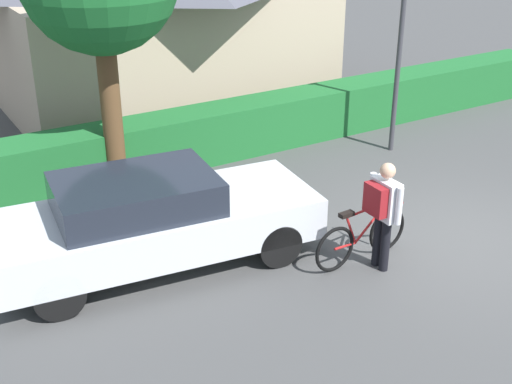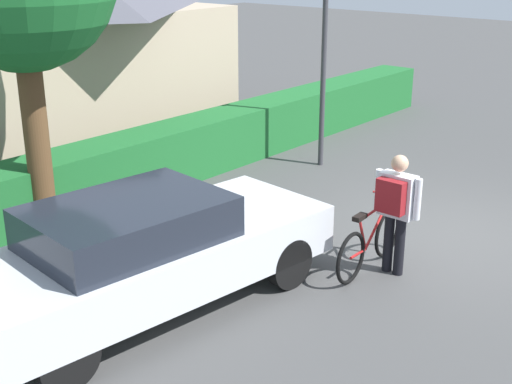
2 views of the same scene
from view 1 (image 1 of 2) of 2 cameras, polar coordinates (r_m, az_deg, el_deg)
ground_plane at (r=10.82m, az=17.28°, el=-3.82°), size 60.00×60.00×0.00m
hedge_row at (r=14.06m, az=2.52°, el=6.23°), size 14.52×0.90×1.00m
house_distant at (r=16.61m, az=-8.34°, el=15.52°), size 7.63×5.26×4.61m
parked_car_near at (r=9.45m, az=-8.71°, el=-2.25°), size 4.64×2.19×1.38m
bicycle at (r=9.72m, az=8.94°, el=-3.79°), size 1.68×0.50×0.90m
person_rider at (r=9.32m, az=10.67°, el=-1.23°), size 0.35×0.65×1.59m
street_lamp at (r=13.36m, az=12.17°, el=13.08°), size 0.28×0.28×3.60m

